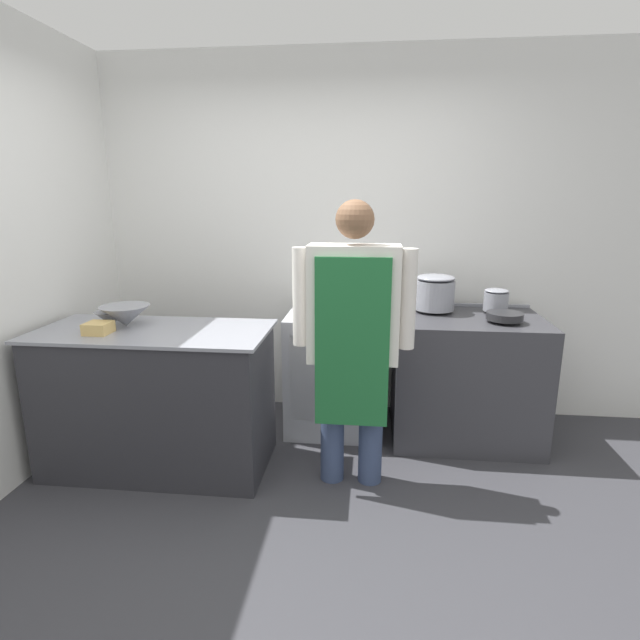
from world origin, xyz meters
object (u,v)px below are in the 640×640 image
at_px(stove, 465,377).
at_px(mixing_bowl, 125,316).
at_px(person_cook, 353,329).
at_px(stock_pot, 435,292).
at_px(saute_pan, 505,316).
at_px(fridge_unit, 335,370).
at_px(sauce_pot, 496,300).
at_px(plastic_tub, 98,328).

distance_m(stove, mixing_bowl, 2.30).
height_order(person_cook, stock_pot, person_cook).
distance_m(stock_pot, saute_pan, 0.50).
relative_size(fridge_unit, saute_pan, 3.70).
relative_size(fridge_unit, sauce_pot, 5.18).
distance_m(plastic_tub, saute_pan, 2.51).
height_order(fridge_unit, stock_pot, stock_pot).
relative_size(mixing_bowl, stock_pot, 1.11).
distance_m(person_cook, stock_pot, 0.98).
height_order(fridge_unit, person_cook, person_cook).
bearing_deg(stock_pot, saute_pan, -31.74).
xyz_separation_m(stove, fridge_unit, (-0.92, 0.07, -0.00)).
bearing_deg(mixing_bowl, stove, 14.26).
relative_size(mixing_bowl, saute_pan, 1.29).
distance_m(stove, saute_pan, 0.53).
xyz_separation_m(saute_pan, sauce_pot, (0.00, 0.26, 0.06)).
xyz_separation_m(person_cook, stock_pot, (0.54, 0.81, 0.07)).
relative_size(plastic_tub, stock_pot, 0.51).
xyz_separation_m(plastic_tub, sauce_pot, (2.44, 0.87, 0.04)).
bearing_deg(stove, stock_pot, 149.48).
distance_m(stove, stock_pot, 0.63).
bearing_deg(stove, mixing_bowl, -165.74).
relative_size(saute_pan, sauce_pot, 1.40).
relative_size(stove, sauce_pot, 5.93).
relative_size(fridge_unit, mixing_bowl, 2.87).
xyz_separation_m(mixing_bowl, plastic_tub, (-0.07, -0.19, -0.03)).
bearing_deg(person_cook, stock_pot, 56.41).
xyz_separation_m(fridge_unit, saute_pan, (1.12, -0.20, 0.48)).
distance_m(mixing_bowl, sauce_pot, 2.46).
bearing_deg(fridge_unit, sauce_pot, 3.29).
relative_size(stove, mixing_bowl, 3.28).
bearing_deg(saute_pan, mixing_bowl, -169.88).
bearing_deg(mixing_bowl, sauce_pot, 16.08).
xyz_separation_m(fridge_unit, stock_pot, (0.70, 0.06, 0.58)).
relative_size(person_cook, sauce_pot, 9.92).
relative_size(plastic_tub, sauce_pot, 0.83).
bearing_deg(plastic_tub, stove, 18.26).
height_order(person_cook, mixing_bowl, person_cook).
bearing_deg(sauce_pot, plastic_tub, -160.36).
bearing_deg(sauce_pot, mixing_bowl, -163.92).
height_order(mixing_bowl, sauce_pot, sauce_pot).
xyz_separation_m(fridge_unit, person_cook, (0.16, -0.75, 0.51)).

